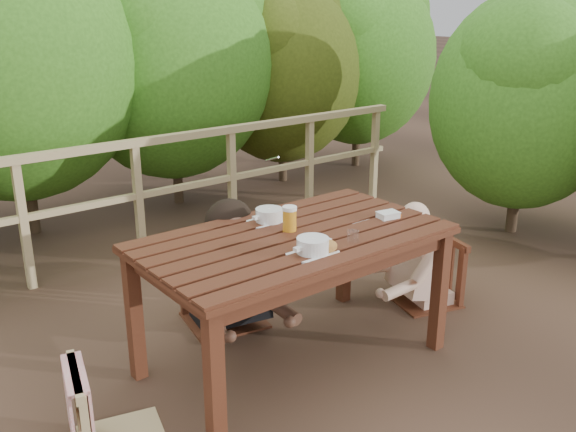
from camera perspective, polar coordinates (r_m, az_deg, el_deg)
ground at (r=3.85m, az=0.47°, el=-12.96°), size 60.00×60.00×0.00m
table at (r=3.66m, az=0.49°, el=-7.69°), size 1.71×0.96×0.79m
chair_left at (r=3.11m, az=-15.29°, el=-13.11°), size 0.51×0.51×0.84m
chair_far at (r=4.10m, az=-5.97°, el=-3.38°), size 0.57×0.57×0.98m
chair_right at (r=4.48m, az=12.43°, el=-2.44°), size 0.54×0.54×0.88m
woman at (r=4.04m, az=-6.22°, el=-0.78°), size 0.67×0.77×1.36m
diner_right at (r=4.45m, az=12.84°, el=-0.24°), size 0.72×0.65×1.23m
railing at (r=5.22m, az=-13.35°, el=1.33°), size 5.60×0.10×1.01m
hedge_row at (r=6.26m, az=-15.85°, el=16.97°), size 6.60×1.60×3.80m
soup_near at (r=3.24m, az=2.24°, el=-2.77°), size 0.28×0.28×0.09m
soup_far at (r=3.70m, az=-1.70°, el=-0.01°), size 0.27×0.27×0.09m
bread_roll at (r=3.27m, az=3.56°, el=-2.80°), size 0.12×0.09×0.07m
beer_glass at (r=3.53m, az=0.14°, el=-0.36°), size 0.08×0.08×0.16m
tumbler at (r=3.40m, az=5.89°, el=-1.93°), size 0.06×0.06×0.08m
butter_tub at (r=3.80m, az=9.03°, el=-0.01°), size 0.14×0.11×0.05m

